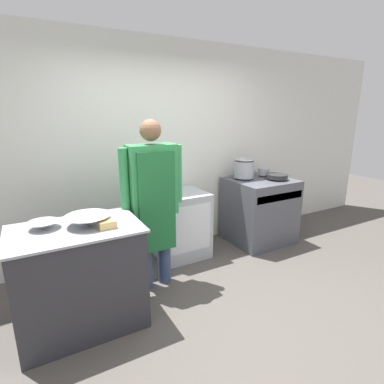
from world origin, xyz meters
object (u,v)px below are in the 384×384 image
mixing_bowl (88,220)px  stock_pot (244,168)px  stove (259,210)px  plastic_tub (107,224)px  fridge_unit (180,224)px  person_cook (153,195)px  saute_pan (277,176)px  sauce_pot (264,171)px

mixing_bowl → stock_pot: (2.26, 0.79, 0.12)m
stove → plastic_tub: 2.50m
plastic_tub → fridge_unit: bearing=38.8°
fridge_unit → person_cook: (-0.55, -0.50, 0.58)m
person_cook → stock_pot: 1.65m
mixing_bowl → saute_pan: 2.67m
mixing_bowl → plastic_tub: (0.12, -0.12, -0.01)m
stock_pot → saute_pan: size_ratio=0.98×
stove → person_cook: size_ratio=0.53×
fridge_unit → mixing_bowl: bearing=-148.0°
person_cook → plastic_tub: size_ratio=13.09×
fridge_unit → sauce_pot: 1.49m
stove → saute_pan: (0.17, -0.14, 0.50)m
stock_pot → stove: bearing=-35.9°
fridge_unit → saute_pan: (1.38, -0.26, 0.54)m
fridge_unit → stock_pot: size_ratio=3.01×
saute_pan → stove: bearing=141.3°
mixing_bowl → saute_pan: size_ratio=1.31×
sauce_pot → fridge_unit: bearing=-179.3°
saute_pan → sauce_pot: (0.00, 0.28, 0.02)m
stove → mixing_bowl: size_ratio=2.48×
stock_pot → sauce_pot: stock_pot is taller
stove → stock_pot: size_ratio=3.32×
stove → mixing_bowl: mixing_bowl is taller
stove → stock_pot: (-0.19, 0.14, 0.61)m
saute_pan → plastic_tub: bearing=-165.6°
mixing_bowl → sauce_pot: 2.74m
saute_pan → mixing_bowl: bearing=-168.9°
person_cook → sauce_pot: size_ratio=10.87×
plastic_tub → saute_pan: saute_pan is taller
stove → fridge_unit: size_ratio=1.10×
mixing_bowl → plastic_tub: bearing=-44.7°
stock_pot → sauce_pot: bearing=0.0°
person_cook → fridge_unit: bearing=41.9°
stove → sauce_pot: (0.17, 0.14, 0.52)m
fridge_unit → plastic_tub: plastic_tub is taller
mixing_bowl → fridge_unit: bearing=32.0°
mixing_bowl → stock_pot: bearing=19.3°
person_cook → stock_pot: person_cook is taller
sauce_pot → mixing_bowl: bearing=-163.2°
fridge_unit → saute_pan: size_ratio=2.94×
sauce_pot → saute_pan: bearing=-90.0°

